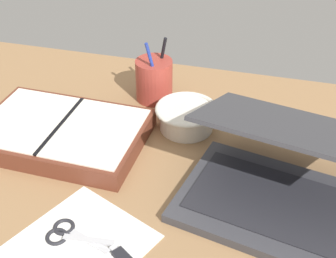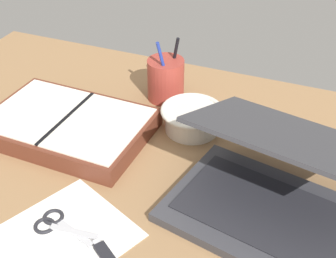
# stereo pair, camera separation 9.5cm
# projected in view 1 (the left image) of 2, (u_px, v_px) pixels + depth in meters

# --- Properties ---
(desk_top) EXTENTS (1.40, 1.00, 0.02)m
(desk_top) POSITION_uv_depth(u_px,v_px,m) (151.00, 187.00, 0.93)
(desk_top) COLOR #936D47
(desk_top) RESTS_ON ground
(laptop) EXTENTS (0.39, 0.38, 0.18)m
(laptop) POSITION_uv_depth(u_px,v_px,m) (279.00, 177.00, 0.86)
(laptop) COLOR #38383D
(laptop) RESTS_ON desk_top
(bowl) EXTENTS (0.14, 0.14, 0.06)m
(bowl) POSITION_uv_depth(u_px,v_px,m) (187.00, 116.00, 1.06)
(bowl) COLOR silver
(bowl) RESTS_ON desk_top
(pen_cup) EXTENTS (0.09, 0.09, 0.16)m
(pen_cup) POSITION_uv_depth(u_px,v_px,m) (154.00, 80.00, 1.15)
(pen_cup) COLOR #9E382D
(pen_cup) RESTS_ON desk_top
(planner) EXTENTS (0.36, 0.25, 0.05)m
(planner) POSITION_uv_depth(u_px,v_px,m) (62.00, 133.00, 1.03)
(planner) COLOR brown
(planner) RESTS_ON desk_top
(scissors) EXTENTS (0.12, 0.06, 0.01)m
(scissors) POSITION_uv_depth(u_px,v_px,m) (67.00, 234.00, 0.81)
(scissors) COLOR #B7B7BC
(scissors) RESTS_ON desk_top
(paper_sheet_front) EXTENTS (0.30, 0.34, 0.00)m
(paper_sheet_front) POSITION_uv_depth(u_px,v_px,m) (64.00, 258.00, 0.78)
(paper_sheet_front) COLOR white
(paper_sheet_front) RESTS_ON desk_top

